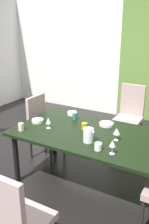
{
  "coord_description": "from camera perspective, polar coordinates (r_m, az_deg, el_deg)",
  "views": [
    {
      "loc": [
        1.94,
        -2.58,
        2.04
      ],
      "look_at": [
        0.31,
        0.3,
        0.85
      ],
      "focal_mm": 40.0,
      "sensor_mm": 36.0,
      "label": 1
    }
  ],
  "objects": [
    {
      "name": "cup_east",
      "position": [
        3.26,
        -12.13,
        -3.35
      ],
      "size": [
        0.07,
        0.07,
        0.1
      ],
      "primitive_type": "cylinder",
      "color": "beige",
      "rests_on": "dining_table"
    },
    {
      "name": "wine_glass_left",
      "position": [
        2.64,
        8.68,
        -7.23
      ],
      "size": [
        0.07,
        0.07,
        0.16
      ],
      "color": "silver",
      "rests_on": "dining_table"
    },
    {
      "name": "serving_bowl_center",
      "position": [
        3.38,
        7.32,
        -2.75
      ],
      "size": [
        0.19,
        0.19,
        0.04
      ],
      "primitive_type": "cylinder",
      "color": "silver",
      "rests_on": "dining_table"
    },
    {
      "name": "cup_near_shelf",
      "position": [
        3.22,
        2.29,
        -3.29
      ],
      "size": [
        0.07,
        0.07,
        0.09
      ],
      "primitive_type": "cylinder",
      "color": "#AC9717",
      "rests_on": "dining_table"
    },
    {
      "name": "chair_left_far",
      "position": [
        3.96,
        -7.28,
        -2.69
      ],
      "size": [
        0.45,
        0.44,
        0.98
      ],
      "rotation": [
        0.0,
        0.0,
        -1.57
      ],
      "color": "#AB9088",
      "rests_on": "ground_plane"
    },
    {
      "name": "cup_near_window",
      "position": [
        3.55,
        0.08,
        -0.97
      ],
      "size": [
        0.07,
        0.07,
        0.1
      ],
      "primitive_type": "cylinder",
      "color": "#256F6A",
      "rests_on": "dining_table"
    },
    {
      "name": "pitcher_north",
      "position": [
        2.88,
        3.22,
        -5.3
      ],
      "size": [
        0.13,
        0.12,
        0.17
      ],
      "color": "white",
      "rests_on": "dining_table"
    },
    {
      "name": "dining_table",
      "position": [
        3.16,
        4.63,
        -6.09
      ],
      "size": [
        2.05,
        1.1,
        0.74
      ],
      "color": "black",
      "rests_on": "ground_plane"
    },
    {
      "name": "chair_head_far",
      "position": [
        4.44,
        12.5,
        -0.18
      ],
      "size": [
        0.44,
        0.45,
        1.04
      ],
      "rotation": [
        0.0,
        0.0,
        3.14
      ],
      "color": "#AB9088",
      "rests_on": "ground_plane"
    },
    {
      "name": "wine_glass_corner",
      "position": [
        3.25,
        -5.98,
        -2.05
      ],
      "size": [
        0.06,
        0.06,
        0.15
      ],
      "color": "silver",
      "rests_on": "dining_table"
    },
    {
      "name": "back_panel_interior",
      "position": [
        6.3,
        -2.52,
        13.62
      ],
      "size": [
        2.94,
        0.1,
        2.73
      ],
      "primitive_type": "cube",
      "color": "white",
      "rests_on": "ground_plane"
    },
    {
      "name": "cup_west",
      "position": [
        2.73,
        5.42,
        -7.86
      ],
      "size": [
        0.08,
        0.08,
        0.08
      ],
      "primitive_type": "cylinder",
      "color": "white",
      "rests_on": "dining_table"
    },
    {
      "name": "ground_plane",
      "position": [
        3.83,
        -6.4,
        -12.79
      ],
      "size": [
        5.7,
        5.55,
        0.02
      ],
      "primitive_type": "cube",
      "color": "black"
    },
    {
      "name": "serving_bowl_right",
      "position": [
        3.73,
        -0.56,
        -0.3
      ],
      "size": [
        0.14,
        0.14,
        0.05
      ],
      "primitive_type": "cylinder",
      "color": "white",
      "rests_on": "dining_table"
    },
    {
      "name": "chair_head_near",
      "position": [
        2.24,
        -13.49,
        -22.64
      ],
      "size": [
        0.44,
        0.44,
        1.02
      ],
      "color": "#AB9088",
      "rests_on": "ground_plane"
    },
    {
      "name": "serving_bowl_front",
      "position": [
        3.5,
        -8.44,
        -1.98
      ],
      "size": [
        0.16,
        0.16,
        0.04
      ],
      "primitive_type": "cylinder",
      "color": "beige",
      "rests_on": "dining_table"
    },
    {
      "name": "wine_glass_south",
      "position": [
        2.95,
        9.61,
        -4.42
      ],
      "size": [
        0.08,
        0.08,
        0.15
      ],
      "color": "silver",
      "rests_on": "dining_table"
    }
  ]
}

